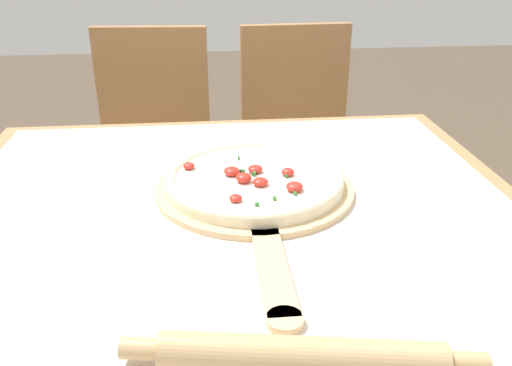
# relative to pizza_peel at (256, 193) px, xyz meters

# --- Properties ---
(dining_table) EXTENTS (1.11, 1.05, 0.73)m
(dining_table) POSITION_rel_pizza_peel_xyz_m (-0.04, -0.06, -0.12)
(dining_table) COLOR #A87F51
(dining_table) RESTS_ON ground_plane
(towel_cloth) EXTENTS (1.03, 0.97, 0.00)m
(towel_cloth) POSITION_rel_pizza_peel_xyz_m (-0.04, -0.06, -0.01)
(towel_cloth) COLOR silver
(towel_cloth) RESTS_ON dining_table
(pizza_peel) EXTENTS (0.38, 0.61, 0.01)m
(pizza_peel) POSITION_rel_pizza_peel_xyz_m (0.00, 0.00, 0.00)
(pizza_peel) COLOR #D6B784
(pizza_peel) RESTS_ON towel_cloth
(pizza) EXTENTS (0.34, 0.34, 0.04)m
(pizza) POSITION_rel_pizza_peel_xyz_m (-0.00, 0.02, 0.02)
(pizza) COLOR beige
(pizza) RESTS_ON pizza_peel
(rolling_pin) EXTENTS (0.41, 0.10, 0.04)m
(rolling_pin) POSITION_rel_pizza_peel_xyz_m (0.01, -0.45, 0.02)
(rolling_pin) COLOR tan
(rolling_pin) RESTS_ON towel_cloth
(chair_left) EXTENTS (0.43, 0.43, 0.90)m
(chair_left) POSITION_rel_pizza_peel_xyz_m (-0.27, 0.85, -0.21)
(chair_left) COLOR #A37547
(chair_left) RESTS_ON ground_plane
(chair_right) EXTENTS (0.42, 0.42, 0.90)m
(chair_right) POSITION_rel_pizza_peel_xyz_m (0.24, 0.85, -0.21)
(chair_right) COLOR #A37547
(chair_right) RESTS_ON ground_plane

